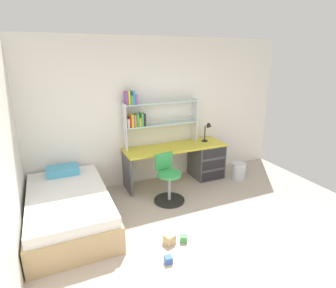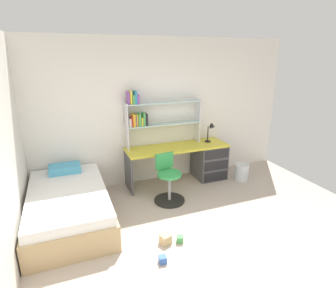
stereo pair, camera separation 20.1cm
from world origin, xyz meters
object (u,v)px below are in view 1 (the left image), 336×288
object	(u,v)px
waste_bin	(239,171)
toy_block_blue_0	(168,260)
bed_platform	(69,208)
toy_block_natural_2	(169,239)
toy_block_green_1	(184,239)
bookshelf_hutch	(150,115)
desk_lamp	(209,129)
swivel_chair	(168,183)
desk	(199,158)

from	to	relation	value
waste_bin	toy_block_blue_0	distance (m)	2.76
bed_platform	toy_block_natural_2	distance (m)	1.54
bed_platform	toy_block_green_1	distance (m)	1.71
waste_bin	toy_block_green_1	xyz separation A→B (m)	(-1.90, -1.32, -0.12)
bookshelf_hutch	desk_lamp	xyz separation A→B (m)	(1.18, -0.15, -0.35)
swivel_chair	toy_block_green_1	size ratio (longest dim) A/B	9.45
desk	toy_block_blue_0	size ratio (longest dim) A/B	22.67
bed_platform	desk_lamp	bearing A→B (deg)	13.85
bed_platform	toy_block_natural_2	xyz separation A→B (m)	(1.15, -1.01, -0.19)
waste_bin	desk_lamp	bearing A→B (deg)	139.14
bookshelf_hutch	desk_lamp	size ratio (longest dim) A/B	3.74
swivel_chair	waste_bin	world-z (taller)	swivel_chair
bed_platform	swivel_chair	bearing A→B (deg)	1.46
waste_bin	bookshelf_hutch	bearing A→B (deg)	161.04
bookshelf_hutch	swivel_chair	distance (m)	1.28
desk	toy_block_blue_0	bearing A→B (deg)	-127.91
bookshelf_hutch	bed_platform	world-z (taller)	bookshelf_hutch
swivel_chair	waste_bin	bearing A→B (deg)	7.79
toy_block_blue_0	bookshelf_hutch	bearing A→B (deg)	74.69
toy_block_blue_0	toy_block_green_1	distance (m)	0.45
desk	swivel_chair	world-z (taller)	swivel_chair
desk	swivel_chair	xyz separation A→B (m)	(-0.94, -0.61, -0.08)
swivel_chair	toy_block_blue_0	size ratio (longest dim) A/B	9.41
bed_platform	waste_bin	size ratio (longest dim) A/B	5.84
desk	desk_lamp	bearing A→B (deg)	6.31
bed_platform	toy_block_natural_2	bearing A→B (deg)	-41.40
bookshelf_hutch	toy_block_blue_0	distance (m)	2.59
desk_lamp	bed_platform	size ratio (longest dim) A/B	0.20
toy_block_blue_0	toy_block_natural_2	bearing A→B (deg)	64.00
bed_platform	toy_block_blue_0	xyz separation A→B (m)	(0.99, -1.34, -0.21)
swivel_chair	toy_block_natural_2	bearing A→B (deg)	-113.38
desk_lamp	swivel_chair	xyz separation A→B (m)	(-1.16, -0.64, -0.66)
waste_bin	toy_block_natural_2	size ratio (longest dim) A/B	2.67
bookshelf_hutch	bed_platform	xyz separation A→B (m)	(-1.58, -0.83, -1.08)
swivel_chair	desk	bearing A→B (deg)	33.26
desk_lamp	waste_bin	size ratio (longest dim) A/B	1.16
desk_lamp	toy_block_blue_0	xyz separation A→B (m)	(-1.77, -2.02, -0.94)
bookshelf_hutch	toy_block_natural_2	size ratio (longest dim) A/B	11.54
desk	toy_block_natural_2	world-z (taller)	desk
swivel_chair	toy_block_blue_0	world-z (taller)	swivel_chair
toy_block_natural_2	bookshelf_hutch	bearing A→B (deg)	76.72
desk_lamp	toy_block_green_1	size ratio (longest dim) A/B	4.47
desk_lamp	toy_block_blue_0	bearing A→B (deg)	-131.28
bed_platform	toy_block_blue_0	size ratio (longest dim) A/B	22.43
desk	bed_platform	bearing A→B (deg)	-165.52
bed_platform	toy_block_blue_0	world-z (taller)	bed_platform
desk_lamp	swivel_chair	size ratio (longest dim) A/B	0.47
desk_lamp	desk	bearing A→B (deg)	-173.69
desk_lamp	toy_block_natural_2	size ratio (longest dim) A/B	3.09
desk_lamp	toy_block_green_1	xyz separation A→B (m)	(-1.42, -1.74, -0.94)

